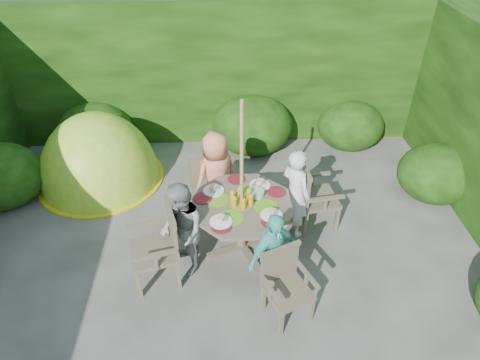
{
  "coord_description": "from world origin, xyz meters",
  "views": [
    {
      "loc": [
        0.04,
        -3.41,
        4.2
      ],
      "look_at": [
        0.26,
        1.11,
        0.85
      ],
      "focal_mm": 32.0,
      "sensor_mm": 36.0,
      "label": 1
    }
  ],
  "objects_px": {
    "child_left": "(182,230)",
    "child_right": "(295,193)",
    "dome_tent": "(102,179)",
    "parasol_pole": "(242,183)",
    "child_front": "(272,256)",
    "garden_chair_back": "(208,177)",
    "garden_chair_front": "(285,283)",
    "patio_table": "(242,210)",
    "child_back": "(217,176)",
    "garden_chair_right": "(312,194)",
    "garden_chair_left": "(160,245)"
  },
  "relations": [
    {
      "from": "patio_table",
      "to": "parasol_pole",
      "type": "xyz_separation_m",
      "value": [
        -0.0,
        -0.0,
        0.44
      ]
    },
    {
      "from": "child_right",
      "to": "child_left",
      "type": "relative_size",
      "value": 1.03
    },
    {
      "from": "garden_chair_right",
      "to": "garden_chair_front",
      "type": "height_order",
      "value": "garden_chair_right"
    },
    {
      "from": "parasol_pole",
      "to": "child_front",
      "type": "height_order",
      "value": "parasol_pole"
    },
    {
      "from": "garden_chair_right",
      "to": "child_right",
      "type": "xyz_separation_m",
      "value": [
        -0.26,
        -0.14,
        0.14
      ]
    },
    {
      "from": "patio_table",
      "to": "garden_chair_front",
      "type": "height_order",
      "value": "patio_table"
    },
    {
      "from": "patio_table",
      "to": "garden_chair_back",
      "type": "relative_size",
      "value": 2.03
    },
    {
      "from": "garden_chair_back",
      "to": "dome_tent",
      "type": "bearing_deg",
      "value": -29.95
    },
    {
      "from": "child_front",
      "to": "child_left",
      "type": "bearing_deg",
      "value": 120.94
    },
    {
      "from": "parasol_pole",
      "to": "child_right",
      "type": "relative_size",
      "value": 1.65
    },
    {
      "from": "garden_chair_front",
      "to": "child_right",
      "type": "bearing_deg",
      "value": 53.6
    },
    {
      "from": "parasol_pole",
      "to": "child_left",
      "type": "height_order",
      "value": "parasol_pole"
    },
    {
      "from": "parasol_pole",
      "to": "garden_chair_right",
      "type": "bearing_deg",
      "value": 24.22
    },
    {
      "from": "garden_chair_front",
      "to": "child_front",
      "type": "bearing_deg",
      "value": 89.42
    },
    {
      "from": "child_left",
      "to": "child_right",
      "type": "bearing_deg",
      "value": 94.83
    },
    {
      "from": "child_front",
      "to": "parasol_pole",
      "type": "bearing_deg",
      "value": 75.94
    },
    {
      "from": "child_right",
      "to": "dome_tent",
      "type": "xyz_separation_m",
      "value": [
        -2.96,
        1.37,
        -0.67
      ]
    },
    {
      "from": "garden_chair_left",
      "to": "dome_tent",
      "type": "relative_size",
      "value": 0.44
    },
    {
      "from": "patio_table",
      "to": "garden_chair_front",
      "type": "relative_size",
      "value": 2.09
    },
    {
      "from": "garden_chair_back",
      "to": "child_front",
      "type": "bearing_deg",
      "value": 104.32
    },
    {
      "from": "garden_chair_front",
      "to": "dome_tent",
      "type": "height_order",
      "value": "dome_tent"
    },
    {
      "from": "child_right",
      "to": "dome_tent",
      "type": "distance_m",
      "value": 3.33
    },
    {
      "from": "garden_chair_back",
      "to": "child_left",
      "type": "bearing_deg",
      "value": 68.5
    },
    {
      "from": "garden_chair_left",
      "to": "garden_chair_front",
      "type": "relative_size",
      "value": 1.2
    },
    {
      "from": "child_right",
      "to": "child_back",
      "type": "xyz_separation_m",
      "value": [
        -1.05,
        0.42,
        0.02
      ]
    },
    {
      "from": "child_left",
      "to": "child_back",
      "type": "bearing_deg",
      "value": 139.83
    },
    {
      "from": "patio_table",
      "to": "child_back",
      "type": "distance_m",
      "value": 0.8
    },
    {
      "from": "garden_chair_right",
      "to": "child_front",
      "type": "distance_m",
      "value": 1.37
    },
    {
      "from": "garden_chair_front",
      "to": "dome_tent",
      "type": "xyz_separation_m",
      "value": [
        -2.66,
        2.7,
        -0.45
      ]
    },
    {
      "from": "garden_chair_right",
      "to": "child_right",
      "type": "distance_m",
      "value": 0.33
    },
    {
      "from": "garden_chair_front",
      "to": "parasol_pole",
      "type": "bearing_deg",
      "value": 89.5
    },
    {
      "from": "patio_table",
      "to": "child_back",
      "type": "bearing_deg",
      "value": 113.38
    },
    {
      "from": "parasol_pole",
      "to": "child_front",
      "type": "relative_size",
      "value": 1.84
    },
    {
      "from": "patio_table",
      "to": "child_right",
      "type": "xyz_separation_m",
      "value": [
        0.73,
        0.31,
        0.0
      ]
    },
    {
      "from": "child_left",
      "to": "dome_tent",
      "type": "height_order",
      "value": "child_left"
    },
    {
      "from": "dome_tent",
      "to": "child_back",
      "type": "bearing_deg",
      "value": -25.11
    },
    {
      "from": "garden_chair_back",
      "to": "child_left",
      "type": "distance_m",
      "value": 1.37
    },
    {
      "from": "child_left",
      "to": "child_front",
      "type": "xyz_separation_m",
      "value": [
        1.05,
        -0.42,
        -0.05
      ]
    },
    {
      "from": "garden_chair_front",
      "to": "child_back",
      "type": "distance_m",
      "value": 1.92
    },
    {
      "from": "parasol_pole",
      "to": "dome_tent",
      "type": "bearing_deg",
      "value": 142.96
    },
    {
      "from": "dome_tent",
      "to": "child_left",
      "type": "bearing_deg",
      "value": -52.08
    },
    {
      "from": "patio_table",
      "to": "child_back",
      "type": "relative_size",
      "value": 1.3
    },
    {
      "from": "dome_tent",
      "to": "parasol_pole",
      "type": "bearing_deg",
      "value": -35.9
    },
    {
      "from": "patio_table",
      "to": "garden_chair_back",
      "type": "xyz_separation_m",
      "value": [
        -0.45,
        1.01,
        -0.2
      ]
    },
    {
      "from": "child_left",
      "to": "child_front",
      "type": "relative_size",
      "value": 1.08
    },
    {
      "from": "dome_tent",
      "to": "child_right",
      "type": "bearing_deg",
      "value": -23.62
    },
    {
      "from": "garden_chair_back",
      "to": "dome_tent",
      "type": "height_order",
      "value": "dome_tent"
    },
    {
      "from": "child_right",
      "to": "child_left",
      "type": "xyz_separation_m",
      "value": [
        -1.47,
        -0.63,
        -0.02
      ]
    },
    {
      "from": "garden_chair_right",
      "to": "garden_chair_left",
      "type": "distance_m",
      "value": 2.19
    },
    {
      "from": "parasol_pole",
      "to": "garden_chair_back",
      "type": "relative_size",
      "value": 2.53
    }
  ]
}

